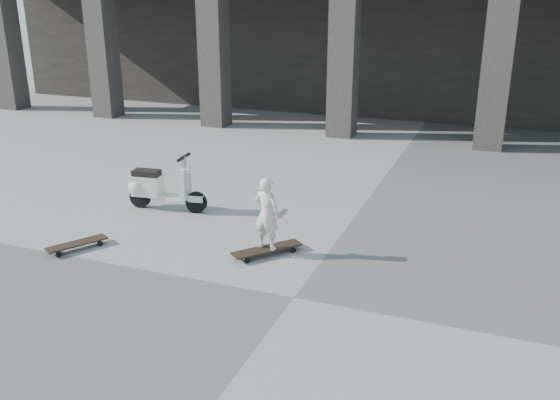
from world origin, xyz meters
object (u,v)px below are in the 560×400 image
(longboard, at_px, (267,249))
(child, at_px, (267,214))
(scooter, at_px, (154,187))
(skateboard_spare, at_px, (77,244))

(longboard, distance_m, child, 0.54)
(scooter, bearing_deg, child, -29.37)
(skateboard_spare, xyz_separation_m, scooter, (0.11, 1.86, 0.31))
(longboard, xyz_separation_m, skateboard_spare, (-2.60, -0.80, -0.00))
(skateboard_spare, relative_size, scooter, 0.61)
(longboard, relative_size, child, 0.91)
(child, bearing_deg, skateboard_spare, 26.35)
(skateboard_spare, height_order, child, child)
(child, bearing_deg, scooter, -13.81)
(longboard, height_order, child, child)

